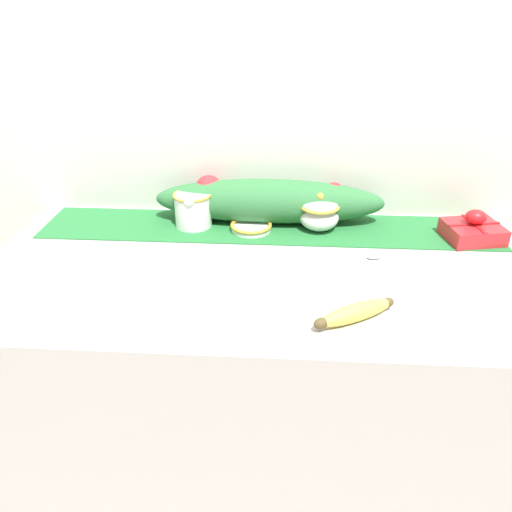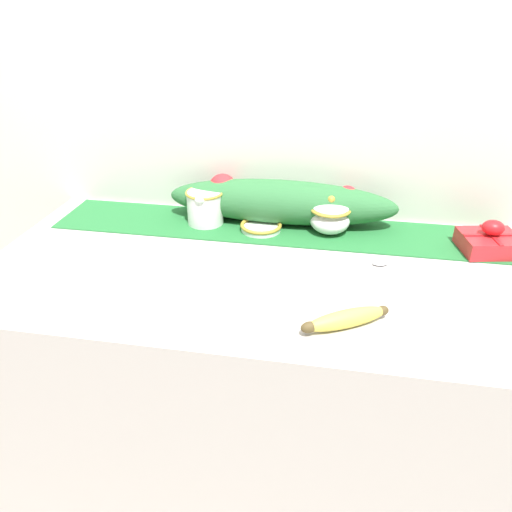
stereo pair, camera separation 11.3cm
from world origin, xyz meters
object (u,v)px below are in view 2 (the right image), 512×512
spoon (376,263)px  napkin_stack (10,286)px  small_dish (261,227)px  banana (346,319)px  gift_box (490,241)px  cream_pitcher (205,206)px  sugar_bowl (330,217)px

spoon → napkin_stack: napkin_stack is taller
small_dish → banana: banana is taller
banana → napkin_stack: (-0.73, 0.00, -0.01)m
small_dish → spoon: 0.33m
small_dish → gift_box: size_ratio=0.72×
cream_pitcher → sugar_bowl: bearing=-0.2°
spoon → napkin_stack: (-0.79, -0.26, 0.01)m
sugar_bowl → small_dish: bearing=-173.7°
cream_pitcher → spoon: size_ratio=0.79×
cream_pitcher → sugar_bowl: 0.35m
banana → sugar_bowl: bearing=97.0°
spoon → cream_pitcher: bearing=145.2°
sugar_bowl → napkin_stack: size_ratio=0.72×
napkin_stack → sugar_bowl: bearing=32.0°
small_dish → napkin_stack: napkin_stack is taller
cream_pitcher → small_dish: size_ratio=1.08×
sugar_bowl → napkin_stack: bearing=-148.0°
small_dish → banana: size_ratio=0.65×
banana → spoon: size_ratio=1.14×
sugar_bowl → small_dish: sugar_bowl is taller
cream_pitcher → napkin_stack: (-0.33, -0.42, -0.04)m
spoon → banana: bearing=-120.4°
banana → gift_box: size_ratio=1.12×
sugar_bowl → small_dish: 0.19m
banana → small_dish: bearing=120.3°
banana → spoon: banana is taller
small_dish → banana: 0.47m
cream_pitcher → banana: cream_pitcher is taller
small_dish → napkin_stack: size_ratio=0.75×
cream_pitcher → gift_box: (0.75, -0.04, -0.02)m
cream_pitcher → sugar_bowl: sugar_bowl is taller
sugar_bowl → napkin_stack: 0.79m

